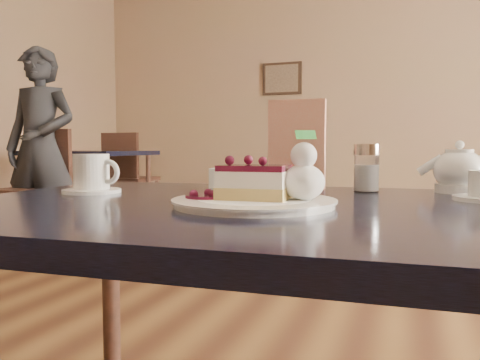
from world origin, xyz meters
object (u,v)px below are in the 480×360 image
(main_table, at_px, (261,245))
(cheesecake_slice, at_px, (254,183))
(tea_set, at_px, (463,175))
(patron, at_px, (41,148))
(bg_table_far_left, at_px, (90,226))
(coffee_set, at_px, (92,175))
(dessert_plate, at_px, (254,203))

(main_table, height_order, cheesecake_slice, cheesecake_slice)
(tea_set, xyz_separation_m, patron, (-2.98, 1.95, 0.05))
(tea_set, height_order, patron, patron)
(main_table, xyz_separation_m, cheesecake_slice, (0.00, -0.05, 0.12))
(cheesecake_slice, height_order, patron, patron)
(cheesecake_slice, bearing_deg, bg_table_far_left, 128.75)
(cheesecake_slice, xyz_separation_m, tea_set, (0.36, 0.35, 0.00))
(cheesecake_slice, bearing_deg, coffee_set, 162.76)
(tea_set, bearing_deg, dessert_plate, -135.55)
(cheesecake_slice, distance_m, tea_set, 0.50)
(main_table, bearing_deg, dessert_plate, -90.00)
(dessert_plate, height_order, bg_table_far_left, bg_table_far_left)
(cheesecake_slice, bearing_deg, tea_set, 41.25)
(patron, bearing_deg, tea_set, -40.96)
(coffee_set, bearing_deg, main_table, -7.54)
(main_table, distance_m, coffee_set, 0.43)
(tea_set, bearing_deg, coffee_set, -162.17)
(main_table, height_order, bg_table_far_left, bg_table_far_left)
(cheesecake_slice, height_order, tea_set, tea_set)
(dessert_plate, distance_m, coffee_set, 0.43)
(main_table, height_order, tea_set, tea_set)
(main_table, bearing_deg, tea_set, 36.75)
(cheesecake_slice, relative_size, patron, 0.07)
(cheesecake_slice, distance_m, coffee_set, 0.43)
(coffee_set, bearing_deg, tea_set, 17.83)
(coffee_set, bearing_deg, patron, 135.13)
(cheesecake_slice, distance_m, bg_table_far_left, 4.05)
(main_table, distance_m, patron, 3.46)
(main_table, relative_size, tea_set, 4.63)
(bg_table_far_left, height_order, patron, patron)
(main_table, distance_m, dessert_plate, 0.10)
(cheesecake_slice, distance_m, patron, 3.49)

